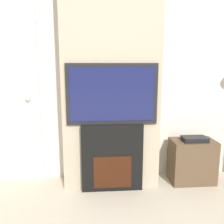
{
  "coord_description": "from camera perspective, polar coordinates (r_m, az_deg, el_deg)",
  "views": [
    {
      "loc": [
        -0.19,
        -0.9,
        1.37
      ],
      "look_at": [
        0.0,
        1.66,
        0.87
      ],
      "focal_mm": 40.0,
      "sensor_mm": 36.0,
      "label": 1
    }
  ],
  "objects": [
    {
      "name": "fireplace",
      "position": [
        2.76,
        0.0,
        -10.25
      ],
      "size": [
        0.66,
        0.15,
        0.74
      ],
      "color": "black",
      "rests_on": "ground_plane"
    },
    {
      "name": "entry_door",
      "position": [
        3.07,
        -23.68,
        3.63
      ],
      "size": [
        0.81,
        0.09,
        2.05
      ],
      "color": "silver",
      "rests_on": "ground_plane"
    },
    {
      "name": "media_stand",
      "position": [
        3.1,
        17.85,
        -10.47
      ],
      "size": [
        0.5,
        0.31,
        0.55
      ],
      "color": "brown",
      "rests_on": "ground_plane"
    },
    {
      "name": "wall_back",
      "position": [
        2.94,
        -0.55,
        10.67
      ],
      "size": [
        6.0,
        0.06,
        2.7
      ],
      "color": "silver",
      "rests_on": "ground_plane"
    },
    {
      "name": "television",
      "position": [
        2.59,
        0.01,
        4.11
      ],
      "size": [
        0.95,
        0.07,
        0.63
      ],
      "color": "black",
      "rests_on": "fireplace"
    },
    {
      "name": "chimney_breast",
      "position": [
        2.74,
        -0.27,
        10.64
      ],
      "size": [
        1.05,
        0.34,
        2.7
      ],
      "color": "tan",
      "rests_on": "ground_plane"
    }
  ]
}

